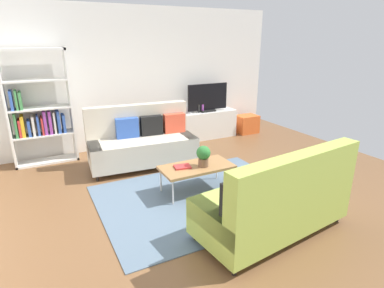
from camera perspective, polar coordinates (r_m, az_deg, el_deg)
The scene contains 16 objects.
ground_plane at distance 4.88m, azimuth 1.55°, elevation -8.88°, with size 7.68×7.68×0.00m, color brown.
wall_far at distance 6.96m, azimuth -9.74°, elevation 11.71°, with size 6.40×0.12×2.90m, color white.
area_rug at distance 4.76m, azimuth 1.45°, elevation -9.53°, with size 2.90×2.20×0.01m, color slate.
couch_beige at distance 5.85m, azimuth -9.04°, elevation 0.43°, with size 1.96×0.99×1.10m.
couch_green at distance 3.86m, azimuth 14.98°, elevation -9.94°, with size 1.98×1.05×1.10m.
coffee_table at distance 4.77m, azimuth 0.86°, elevation -4.29°, with size 1.10×0.56×0.42m.
tv_console at distance 7.47m, azimuth 2.69°, elevation 3.57°, with size 1.40×0.44×0.64m, color silver.
tv at distance 7.32m, azimuth 2.85°, elevation 8.32°, with size 1.00×0.20×0.64m.
bookshelf at distance 6.39m, azimuth -26.09°, elevation 5.18°, with size 1.10×0.36×2.10m.
storage_trunk at distance 8.01m, azimuth 9.90°, elevation 3.60°, with size 0.52×0.40×0.44m, color orange.
potted_plant at distance 4.69m, azimuth 2.09°, elevation -2.02°, with size 0.21×0.21×0.32m.
table_book_0 at distance 4.70m, azimuth -1.75°, elevation -4.13°, with size 0.24×0.18×0.03m, color red.
vase_0 at distance 7.16m, azimuth -1.52°, elevation 6.06°, with size 0.08×0.08×0.12m, color #B24C4C.
vase_1 at distance 7.22m, azimuth -0.48°, elevation 6.20°, with size 0.14×0.14×0.13m, color silver.
bottle_0 at distance 7.23m, azimuth 1.25°, elevation 6.45°, with size 0.05×0.05×0.19m, color #262626.
bottle_1 at distance 7.27m, azimuth 1.94°, elevation 6.49°, with size 0.05×0.05×0.18m, color purple.
Camera 1 is at (-2.10, -3.79, 2.24)m, focal length 29.39 mm.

